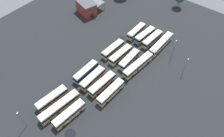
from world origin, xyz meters
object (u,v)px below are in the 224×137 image
object	(u,v)px
bus_row2_slot2	(120,55)
depot_building	(86,7)
bus_row1_slot1	(102,84)
bus_row2_slot0	(138,65)
bus_row1_slot0	(111,92)
bus_row2_slot3	(113,49)
lamp_post_mid_lot	(174,48)
bus_row3_slot3	(136,31)
bus_row0_slot2	(59,107)
bus_row0_slot1	(69,114)
bus_row2_slot1	(129,60)
lamp_post_by_building	(186,65)
bus_row3_slot0	(161,44)
bus_row1_slot2	(93,78)
bus_row3_slot1	(152,39)
bus_row0_slot3	(52,99)
lamp_post_far_corner	(22,119)
bus_row1_slot3	(86,72)
bus_row3_slot2	(145,35)
maintenance_shelter	(94,5)

from	to	relation	value
bus_row2_slot2	depot_building	distance (m)	33.18
bus_row1_slot1	bus_row2_slot0	size ratio (longest dim) A/B	0.77
bus_row1_slot0	bus_row2_slot3	xyz separation A→B (m)	(16.11, 11.77, -0.00)
lamp_post_mid_lot	bus_row3_slot3	bearing A→B (deg)	83.49
bus_row2_slot3	lamp_post_mid_lot	world-z (taller)	lamp_post_mid_lot
bus_row0_slot2	bus_row0_slot1	bearing A→B (deg)	-88.09
lamp_post_mid_lot	bus_row1_slot1	bearing A→B (deg)	156.83
bus_row2_slot1	lamp_post_by_building	distance (m)	20.28
bus_row1_slot0	bus_row1_slot1	bearing A→B (deg)	81.04
bus_row3_slot0	lamp_post_by_building	bearing A→B (deg)	-115.93
bus_row1_slot2	lamp_post_mid_lot	world-z (taller)	lamp_post_mid_lot
bus_row3_slot0	bus_row3_slot1	xyz separation A→B (m)	(0.26, 4.31, -0.00)
bus_row2_slot0	depot_building	xyz separation A→B (m)	(13.75, 38.49, 1.25)
bus_row2_slot0	bus_row2_slot1	world-z (taller)	same
bus_row0_slot3	lamp_post_far_corner	distance (m)	11.08
bus_row3_slot0	bus_row3_slot1	distance (m)	4.31
bus_row2_slot3	bus_row2_slot0	bearing A→B (deg)	-93.57
bus_row2_slot0	bus_row2_slot3	distance (m)	12.32
lamp_post_by_building	bus_row1_slot3	bearing A→B (deg)	130.37
bus_row1_slot1	bus_row3_slot1	xyz separation A→B (m)	(30.03, -1.60, -0.00)
bus_row1_slot1	lamp_post_mid_lot	bearing A→B (deg)	-23.17
bus_row0_slot1	bus_row3_slot2	world-z (taller)	same
bus_row0_slot1	depot_building	size ratio (longest dim) A/B	1.00
bus_row1_slot0	bus_row2_slot1	bearing A→B (deg)	13.00
bus_row3_slot1	lamp_post_far_corner	world-z (taller)	lamp_post_far_corner
lamp_post_mid_lot	bus_row1_slot3	bearing A→B (deg)	144.09
lamp_post_by_building	depot_building	bearing A→B (deg)	84.56
bus_row1_slot2	bus_row3_slot2	xyz separation A→B (m)	(30.48, -2.02, 0.00)
bus_row1_slot2	bus_row3_slot1	size ratio (longest dim) A/B	0.95
depot_building	lamp_post_far_corner	distance (m)	59.15
bus_row3_slot1	bus_row3_slot2	xyz separation A→B (m)	(0.25, 3.72, -0.00)
bus_row2_slot2	bus_row0_slot2	bearing A→B (deg)	177.21
bus_row1_slot1	maintenance_shelter	bearing A→B (deg)	44.99
bus_row1_slot3	bus_row2_slot2	distance (m)	15.17
bus_row2_slot2	depot_building	size ratio (longest dim) A/B	0.97
bus_row0_slot3	bus_row2_slot2	world-z (taller)	same
bus_row1_slot0	bus_row3_slot2	xyz separation A→B (m)	(30.96, 6.46, -0.00)
bus_row0_slot1	lamp_post_far_corner	size ratio (longest dim) A/B	1.34
bus_row2_slot2	lamp_post_far_corner	xyz separation A→B (m)	(-40.10, 5.33, 2.84)
bus_row0_slot3	lamp_post_far_corner	size ratio (longest dim) A/B	1.31
bus_row1_slot2	bus_row1_slot3	distance (m)	3.87
bus_row1_slot1	bus_row2_slot3	xyz separation A→B (m)	(15.43, 7.42, -0.00)
bus_row2_slot3	bus_row1_slot1	bearing A→B (deg)	-154.31
bus_row1_slot0	maintenance_shelter	distance (m)	48.34
bus_row2_slot2	bus_row3_slot1	size ratio (longest dim) A/B	0.99
bus_row1_slot1	bus_row3_slot3	distance (m)	30.66
bus_row3_slot1	maintenance_shelter	size ratio (longest dim) A/B	1.15
bus_row1_slot2	depot_building	xyz separation A→B (m)	(28.61, 29.49, 1.25)
bus_row0_slot1	bus_row0_slot3	distance (m)	8.44
lamp_post_mid_lot	lamp_post_far_corner	distance (m)	57.00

